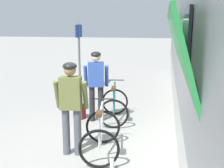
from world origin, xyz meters
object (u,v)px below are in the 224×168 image
Objects in this scene: cyclist_near_in_blue at (96,80)px; bicycle_near_teal at (114,106)px; cyclist_far_in_olive at (71,101)px; water_bottle_near_the_bikes at (112,165)px; bicycle_far_silver at (101,135)px; platform_sign_post at (79,46)px; backpack_on_platform at (80,111)px.

cyclist_near_in_blue reaches higher than bicycle_near_teal.
water_bottle_near_the_bikes is (0.85, -0.45, -0.95)m from cyclist_far_in_olive.
platform_sign_post is (-1.94, 4.93, 1.22)m from bicycle_far_silver.
cyclist_near_in_blue is 1.52× the size of bicycle_near_teal.
backpack_on_platform is at bearing 169.29° from cyclist_near_in_blue.
backpack_on_platform is at bearing 103.47° from cyclist_far_in_olive.
water_bottle_near_the_bikes is at bearing -27.95° from cyclist_far_in_olive.
cyclist_far_in_olive is at bearing -56.26° from backpack_on_platform.
bicycle_far_silver is (0.53, -1.80, -0.65)m from cyclist_near_in_blue.
bicycle_far_silver reaches higher than water_bottle_near_the_bikes.
platform_sign_post is (-1.40, 5.00, 0.57)m from cyclist_far_in_olive.
bicycle_near_teal is (0.45, 0.06, -0.65)m from cyclist_near_in_blue.
cyclist_far_in_olive is at bearing -172.64° from bicycle_far_silver.
backpack_on_platform is (-0.92, 0.03, -0.20)m from bicycle_near_teal.
bicycle_near_teal is at bearing 76.75° from cyclist_far_in_olive.
bicycle_far_silver is 2.15m from backpack_on_platform.
cyclist_far_in_olive is 4.40× the size of backpack_on_platform.
cyclist_far_in_olive is 2.19m from backpack_on_platform.
backpack_on_platform is at bearing 118.69° from water_bottle_near_the_bikes.
cyclist_near_in_blue is 3.48m from platform_sign_post.
cyclist_far_in_olive is 1.51× the size of bicycle_far_silver.
bicycle_near_teal and bicycle_far_silver have the same top height.
backpack_on_platform is (-1.01, 1.89, -0.20)m from bicycle_far_silver.
platform_sign_post reaches higher than cyclist_far_in_olive.
bicycle_near_teal is 3.79m from platform_sign_post.
cyclist_near_in_blue is at bearing -172.38° from bicycle_near_teal.
bicycle_near_teal reaches higher than water_bottle_near_the_bikes.
bicycle_far_silver is (0.09, -1.86, 0.00)m from bicycle_near_teal.
bicycle_far_silver reaches higher than backpack_on_platform.
water_bottle_near_the_bikes is (0.84, -2.32, -0.95)m from cyclist_near_in_blue.
bicycle_far_silver is (0.54, 0.07, -0.65)m from cyclist_far_in_olive.
bicycle_far_silver is 0.49× the size of platform_sign_post.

